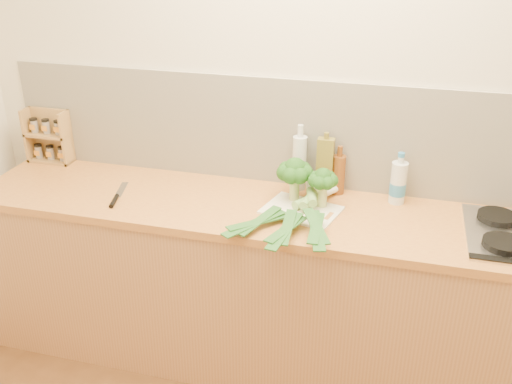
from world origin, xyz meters
TOP-DOWN VIEW (x-y plane):
  - room_shell at (0.00, 1.49)m, footprint 3.50×3.50m
  - counter at (0.00, 1.20)m, footprint 3.20×0.62m
  - chopping_board at (0.01, 1.20)m, footprint 0.39×0.32m
  - broccoli_left at (-0.04, 1.29)m, footprint 0.17×0.17m
  - broccoli_right at (0.09, 1.26)m, footprint 0.14×0.14m
  - leek_front at (-0.01, 1.19)m, footprint 0.42×0.62m
  - leek_mid at (0.03, 1.15)m, footprint 0.15×0.68m
  - leek_back at (0.07, 1.14)m, footprint 0.21×0.65m
  - chefs_knife at (-0.88, 1.09)m, footprint 0.10×0.29m
  - spice_rack at (-1.45, 1.44)m, footprint 0.25×0.10m
  - oil_tin at (0.08, 1.43)m, footprint 0.08×0.05m
  - glass_bottle at (-0.05, 1.44)m, footprint 0.07×0.07m
  - amber_bottle at (0.14, 1.44)m, footprint 0.06×0.06m
  - water_bottle at (0.43, 1.41)m, footprint 0.08×0.08m

SIDE VIEW (x-z plane):
  - counter at x=0.00m, z-range 0.00..0.90m
  - chopping_board at x=0.01m, z-range 0.90..0.91m
  - chefs_knife at x=-0.88m, z-range 0.90..0.92m
  - leek_front at x=-0.01m, z-range 0.91..0.95m
  - leek_mid at x=0.03m, z-range 0.93..0.97m
  - leek_back at x=0.07m, z-range 0.95..0.99m
  - water_bottle at x=0.43m, z-range 0.88..1.11m
  - amber_bottle at x=0.14m, z-range 0.88..1.13m
  - spice_rack at x=-1.45m, z-range 0.88..1.18m
  - broccoli_right at x=0.09m, z-range 0.95..1.13m
  - glass_bottle at x=-0.05m, z-range 0.88..1.21m
  - oil_tin at x=0.08m, z-range 0.89..1.20m
  - broccoli_left at x=-0.04m, z-range 0.95..1.16m
  - room_shell at x=0.00m, z-range -0.58..2.92m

